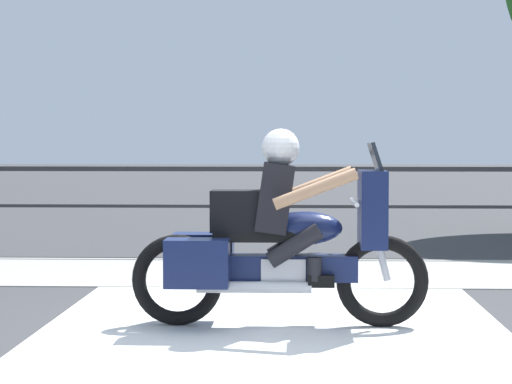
{
  "coord_description": "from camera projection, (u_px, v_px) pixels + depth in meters",
  "views": [
    {
      "loc": [
        0.14,
        -7.47,
        1.42
      ],
      "look_at": [
        -0.24,
        1.59,
        0.97
      ],
      "focal_mm": 70.0,
      "sensor_mm": 36.0,
      "label": 1
    }
  ],
  "objects": [
    {
      "name": "sidewalk_band",
      "position": [
        284.0,
        272.0,
        10.92
      ],
      "size": [
        44.0,
        2.4,
        0.01
      ],
      "primitive_type": "cube",
      "color": "#99968E",
      "rests_on": "ground"
    },
    {
      "name": "motorcycle",
      "position": [
        277.0,
        239.0,
        7.69
      ],
      "size": [
        2.3,
        0.76,
        1.53
      ],
      "rotation": [
        0.0,
        0.0,
        0.01
      ],
      "color": "black",
      "rests_on": "ground"
    },
    {
      "name": "crosswalk_band",
      "position": [
        273.0,
        335.0,
        7.33
      ],
      "size": [
        3.55,
        6.0,
        0.01
      ],
      "primitive_type": "cube",
      "color": "silver",
      "rests_on": "ground"
    },
    {
      "name": "fence_railing",
      "position": [
        286.0,
        185.0,
        12.6
      ],
      "size": [
        36.0,
        0.05,
        1.12
      ],
      "color": "#232326",
      "rests_on": "ground"
    },
    {
      "name": "ground_plane",
      "position": [
        279.0,
        331.0,
        7.53
      ],
      "size": [
        120.0,
        120.0,
        0.0
      ],
      "primitive_type": "plane",
      "color": "#38383A"
    }
  ]
}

